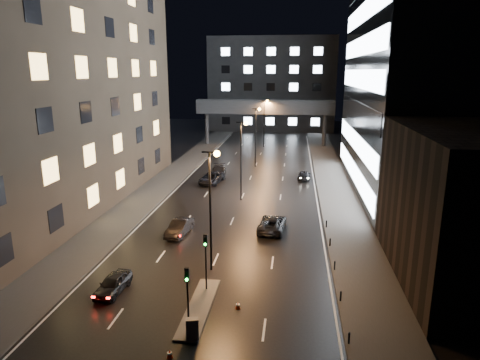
% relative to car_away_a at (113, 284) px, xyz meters
% --- Properties ---
extents(ground, '(160.00, 160.00, 0.00)m').
position_rel_car_away_a_xyz_m(ground, '(6.60, 36.60, -0.68)').
color(ground, black).
rests_on(ground, ground).
extents(sidewalk_left, '(5.00, 110.00, 0.15)m').
position_rel_car_away_a_xyz_m(sidewalk_left, '(-5.90, 31.60, -0.61)').
color(sidewalk_left, '#383533').
rests_on(sidewalk_left, ground).
extents(sidewalk_right, '(5.00, 110.00, 0.15)m').
position_rel_car_away_a_xyz_m(sidewalk_right, '(19.10, 31.60, -0.61)').
color(sidewalk_right, '#383533').
rests_on(sidewalk_right, ground).
extents(building_left, '(15.00, 48.00, 40.00)m').
position_rel_car_away_a_xyz_m(building_left, '(-15.90, 20.60, 19.32)').
color(building_left, '#2D2319').
rests_on(building_left, ground).
extents(building_right_low, '(10.00, 18.00, 12.00)m').
position_rel_car_away_a_xyz_m(building_right_low, '(26.60, 5.60, 5.32)').
color(building_right_low, black).
rests_on(building_right_low, ground).
extents(building_right_glass, '(20.00, 36.00, 45.00)m').
position_rel_car_away_a_xyz_m(building_right_glass, '(31.60, 32.60, 21.82)').
color(building_right_glass, black).
rests_on(building_right_glass, ground).
extents(building_far, '(34.00, 14.00, 25.00)m').
position_rel_car_away_a_xyz_m(building_far, '(6.60, 94.60, 11.82)').
color(building_far, '#333335').
rests_on(building_far, ground).
extents(skybridge, '(30.00, 3.00, 10.00)m').
position_rel_car_away_a_xyz_m(skybridge, '(6.60, 66.60, 7.65)').
color(skybridge, '#333335').
rests_on(skybridge, ground).
extents(median_island, '(1.60, 8.00, 0.15)m').
position_rel_car_away_a_xyz_m(median_island, '(6.90, -1.40, -0.61)').
color(median_island, '#383533').
rests_on(median_island, ground).
extents(traffic_signal_near, '(0.28, 0.34, 4.40)m').
position_rel_car_away_a_xyz_m(traffic_signal_near, '(6.90, 1.10, 2.41)').
color(traffic_signal_near, black).
rests_on(traffic_signal_near, median_island).
extents(traffic_signal_far, '(0.28, 0.34, 4.40)m').
position_rel_car_away_a_xyz_m(traffic_signal_far, '(6.90, -4.40, 2.41)').
color(traffic_signal_far, black).
rests_on(traffic_signal_far, median_island).
extents(bollard_row, '(0.12, 25.12, 0.90)m').
position_rel_car_away_a_xyz_m(bollard_row, '(16.80, 3.10, -0.23)').
color(bollard_row, black).
rests_on(bollard_row, ground).
extents(streetlight_near, '(1.45, 0.50, 10.15)m').
position_rel_car_away_a_xyz_m(streetlight_near, '(6.76, 4.60, 5.81)').
color(streetlight_near, black).
rests_on(streetlight_near, ground).
extents(streetlight_mid_a, '(1.45, 0.50, 10.15)m').
position_rel_car_away_a_xyz_m(streetlight_mid_a, '(6.76, 24.60, 5.81)').
color(streetlight_mid_a, black).
rests_on(streetlight_mid_a, ground).
extents(streetlight_mid_b, '(1.45, 0.50, 10.15)m').
position_rel_car_away_a_xyz_m(streetlight_mid_b, '(6.76, 44.60, 5.81)').
color(streetlight_mid_b, black).
rests_on(streetlight_mid_b, ground).
extents(streetlight_far, '(1.45, 0.50, 10.15)m').
position_rel_car_away_a_xyz_m(streetlight_far, '(6.76, 64.60, 5.81)').
color(streetlight_far, black).
rests_on(streetlight_far, ground).
extents(car_away_a, '(1.92, 4.13, 1.37)m').
position_rel_car_away_a_xyz_m(car_away_a, '(0.00, 0.00, 0.00)').
color(car_away_a, black).
rests_on(car_away_a, ground).
extents(car_away_b, '(2.12, 4.77, 1.52)m').
position_rel_car_away_a_xyz_m(car_away_b, '(1.90, 11.99, 0.08)').
color(car_away_b, black).
rests_on(car_away_b, ground).
extents(car_away_c, '(3.34, 5.99, 1.59)m').
position_rel_car_away_a_xyz_m(car_away_c, '(1.18, 32.57, 0.11)').
color(car_away_c, black).
rests_on(car_away_c, ground).
extents(car_away_d, '(3.00, 5.82, 1.61)m').
position_rel_car_away_a_xyz_m(car_away_d, '(1.55, 36.94, 0.12)').
color(car_away_d, black).
rests_on(car_away_d, ground).
extents(car_toward_a, '(3.00, 5.69, 1.53)m').
position_rel_car_away_a_xyz_m(car_toward_a, '(11.16, 14.33, 0.08)').
color(car_toward_a, black).
rests_on(car_toward_a, ground).
extents(car_toward_b, '(2.15, 4.58, 1.29)m').
position_rel_car_away_a_xyz_m(car_toward_b, '(14.83, 36.59, -0.04)').
color(car_toward_b, black).
rests_on(car_toward_b, ground).
extents(utility_cabinet, '(0.86, 0.62, 1.37)m').
position_rel_car_away_a_xyz_m(utility_cabinet, '(7.30, -5.10, 0.15)').
color(utility_cabinet, '#464648').
rests_on(utility_cabinet, median_island).
extents(cone_a, '(0.42, 0.42, 0.50)m').
position_rel_car_away_a_xyz_m(cone_a, '(9.60, -1.11, -0.43)').
color(cone_a, red).
rests_on(cone_a, ground).
extents(cone_b, '(0.45, 0.45, 0.53)m').
position_rel_car_away_a_xyz_m(cone_b, '(6.37, -6.86, -0.42)').
color(cone_b, red).
rests_on(cone_b, ground).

